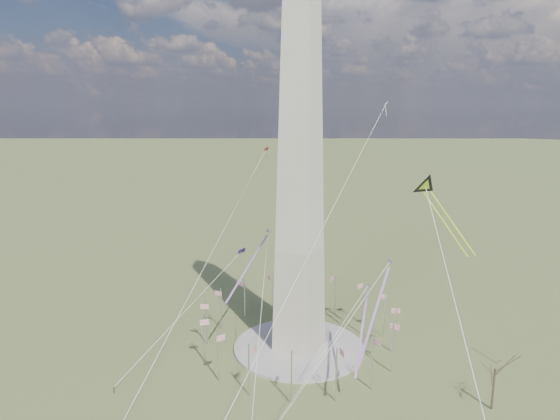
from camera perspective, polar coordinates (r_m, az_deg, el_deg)
The scene contains 13 objects.
ground at distance 143.51m, azimuth 2.18°, elevation -15.54°, with size 2000.00×2000.00×0.00m, color #516231.
plaza at distance 143.33m, azimuth 2.18°, elevation -15.40°, with size 36.00×36.00×0.80m, color #9F9891.
washington_monument at distance 128.63m, azimuth 2.35°, elevation 3.77°, with size 15.56×15.56×100.00m.
flagpole_ring at distance 140.31m, azimuth 2.20°, elevation -12.91°, with size 54.40×54.40×13.00m.
tree_near at distance 123.17m, azimuth 23.41°, elevation -16.03°, with size 8.38×8.38×14.66m.
person_west at distance 130.20m, azimuth -18.40°, elevation -18.91°, with size 0.73×0.57×1.51m, color gray.
kite_delta_black at distance 122.07m, azimuth 16.56°, elevation 2.19°, with size 17.13×15.57×15.55m.
kite_diamond_purple at distance 155.99m, azimuth -4.39°, elevation -5.04°, with size 2.79×3.46×10.11m.
kite_streamer_left at distance 117.68m, azimuth 11.39°, elevation -9.44°, with size 2.50×24.41×16.75m.
kite_streamer_mid at distance 138.05m, azimuth -2.94°, elevation -5.17°, with size 2.07×22.16×15.22m.
kite_streamer_right at distance 126.40m, azimuth 9.55°, elevation -11.88°, with size 6.03×21.63×15.03m.
kite_small_red at distance 179.97m, azimuth -1.57°, elevation 6.84°, with size 1.70×2.42×5.03m.
kite_small_white at distance 163.82m, azimuth 12.03°, elevation 11.66°, with size 1.56×1.80×4.86m.
Camera 1 is at (55.95, -114.38, 66.21)m, focal length 32.00 mm.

